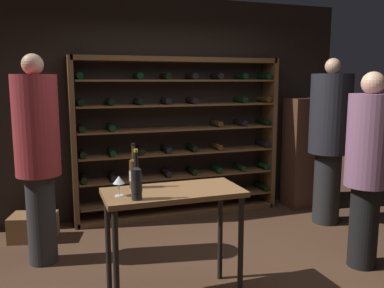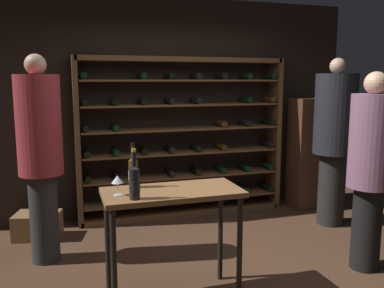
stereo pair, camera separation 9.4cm
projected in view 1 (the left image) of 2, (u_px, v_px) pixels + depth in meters
ground_plane at (225, 285)px, 3.55m from camera, size 10.30×10.30×0.00m
back_wall at (160, 108)px, 5.34m from camera, size 5.13×0.10×2.79m
wine_rack at (180, 139)px, 5.26m from camera, size 2.68×0.32×2.03m
tasting_table at (173, 206)px, 3.19m from camera, size 1.07×0.51×0.91m
person_guest_khaki at (330, 134)px, 4.94m from camera, size 0.49×0.49×2.01m
person_guest_plum_blouse at (368, 162)px, 3.76m from camera, size 0.40×0.41×1.83m
person_host_in_suit at (38, 150)px, 3.82m from camera, size 0.41×0.42×1.99m
wine_crate at (34, 227)px, 4.54m from camera, size 0.55×0.45×0.28m
display_cabinet at (302, 153)px, 5.67m from camera, size 0.44×0.36×1.51m
wine_bottle_green_slim at (137, 182)px, 2.90m from camera, size 0.08×0.08×0.37m
wine_bottle_red_label at (134, 172)px, 3.22m from camera, size 0.08×0.08×0.36m
wine_glass_stemmed_center at (119, 181)px, 2.99m from camera, size 0.09×0.09×0.15m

